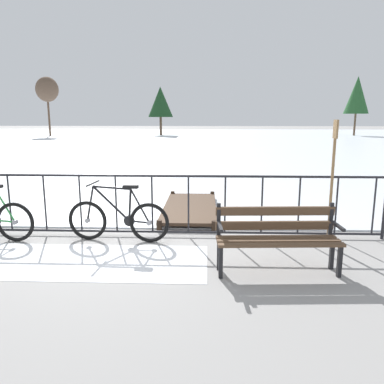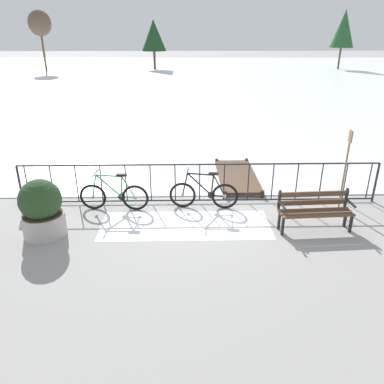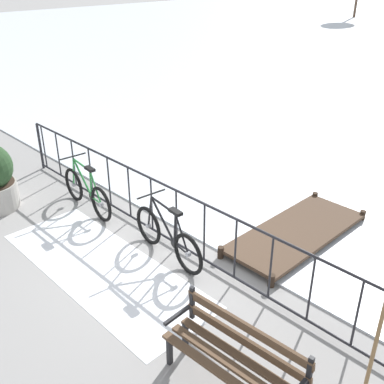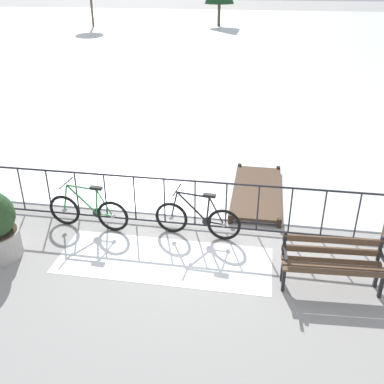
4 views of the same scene
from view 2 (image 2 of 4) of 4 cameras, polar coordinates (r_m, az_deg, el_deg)
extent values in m
plane|color=gray|center=(9.66, 1.14, -1.68)|extent=(160.00, 160.00, 0.00)
cube|color=silver|center=(37.37, -0.72, 17.08)|extent=(80.00, 56.00, 0.03)
cube|color=white|center=(8.58, -1.00, -5.06)|extent=(3.85, 1.40, 0.01)
cylinder|color=#232328|center=(9.27, 1.20, 4.22)|extent=(9.00, 0.04, 0.04)
cylinder|color=#232328|center=(9.63, 1.15, -1.24)|extent=(9.00, 0.04, 0.04)
cylinder|color=#232328|center=(10.30, -24.72, 0.89)|extent=(0.06, 0.06, 1.05)
cylinder|color=#232328|center=(10.64, 26.18, 1.29)|extent=(0.06, 0.06, 1.05)
cylinder|color=#232328|center=(10.22, -23.83, 1.11)|extent=(0.03, 0.03, 0.97)
cylinder|color=#232328|center=(9.99, -20.56, 1.16)|extent=(0.03, 0.03, 0.97)
cylinder|color=#232328|center=(9.81, -17.16, 1.22)|extent=(0.03, 0.03, 0.97)
cylinder|color=#232328|center=(9.66, -13.63, 1.27)|extent=(0.03, 0.03, 0.97)
cylinder|color=#232328|center=(9.54, -10.01, 1.32)|extent=(0.03, 0.03, 0.97)
cylinder|color=#232328|center=(9.47, -6.32, 1.36)|extent=(0.03, 0.03, 0.97)
cylinder|color=#232328|center=(9.43, -2.58, 1.40)|extent=(0.03, 0.03, 0.97)
cylinder|color=#232328|center=(9.44, 1.17, 1.43)|extent=(0.03, 0.03, 0.97)
cylinder|color=#232328|center=(9.48, 4.90, 1.46)|extent=(0.03, 0.03, 0.97)
cylinder|color=#232328|center=(9.57, 8.58, 1.48)|extent=(0.03, 0.03, 0.97)
cylinder|color=#232328|center=(9.69, 12.18, 1.50)|extent=(0.03, 0.03, 0.97)
cylinder|color=#232328|center=(9.85, 15.67, 1.50)|extent=(0.03, 0.03, 0.97)
cylinder|color=#232328|center=(10.05, 19.04, 1.50)|extent=(0.03, 0.03, 0.97)
cylinder|color=#232328|center=(10.28, 22.27, 1.50)|extent=(0.03, 0.03, 0.97)
cylinder|color=#232328|center=(10.54, 25.35, 1.50)|extent=(0.03, 0.03, 0.97)
torus|color=black|center=(9.27, 5.03, -0.65)|extent=(0.66, 0.12, 0.66)
cylinder|color=gray|center=(9.27, 5.03, -0.65)|extent=(0.08, 0.07, 0.08)
torus|color=black|center=(9.31, -1.45, -0.47)|extent=(0.66, 0.12, 0.66)
cylinder|color=gray|center=(9.31, -1.45, -0.47)|extent=(0.08, 0.07, 0.08)
cylinder|color=black|center=(9.16, 3.12, 1.04)|extent=(0.08, 0.04, 0.53)
cylinder|color=black|center=(9.16, 1.15, 1.18)|extent=(0.61, 0.09, 0.59)
cylinder|color=black|center=(9.06, 1.30, 2.72)|extent=(0.63, 0.10, 0.07)
cylinder|color=black|center=(9.26, 3.99, -0.56)|extent=(0.34, 0.06, 0.05)
cylinder|color=black|center=(9.16, 4.17, 0.95)|extent=(0.32, 0.06, 0.56)
cylinder|color=black|center=(9.19, -1.07, 1.18)|extent=(0.16, 0.05, 0.59)
cube|color=black|center=(9.05, 3.29, 2.82)|extent=(0.25, 0.12, 0.05)
cylinder|color=black|center=(9.06, -0.69, 3.16)|extent=(0.08, 0.52, 0.03)
cylinder|color=black|center=(9.26, 2.95, -0.48)|extent=(0.18, 0.04, 0.18)
torus|color=black|center=(9.26, -8.63, -0.88)|extent=(0.66, 0.11, 0.66)
cylinder|color=gray|center=(9.26, -8.63, -0.88)|extent=(0.08, 0.07, 0.08)
torus|color=black|center=(9.52, -14.84, -0.73)|extent=(0.66, 0.11, 0.66)
cylinder|color=gray|center=(9.52, -14.84, -0.73)|extent=(0.08, 0.07, 0.08)
cylinder|color=#2D843D|center=(9.21, -10.66, 0.79)|extent=(0.08, 0.04, 0.53)
cylinder|color=#2D843D|center=(9.28, -12.56, 0.90)|extent=(0.61, 0.08, 0.59)
cylinder|color=#2D843D|center=(9.18, -12.57, 2.43)|extent=(0.63, 0.08, 0.07)
cylinder|color=#2D843D|center=(9.29, -9.65, -0.80)|extent=(0.34, 0.05, 0.05)
cylinder|color=#2D843D|center=(9.18, -9.63, 0.71)|extent=(0.32, 0.05, 0.56)
cylinder|color=#2D843D|center=(9.39, -14.66, 0.88)|extent=(0.16, 0.04, 0.59)
cube|color=black|center=(9.10, -10.67, 2.56)|extent=(0.25, 0.12, 0.05)
cylinder|color=black|center=(9.25, -14.50, 2.82)|extent=(0.07, 0.52, 0.03)
cylinder|color=black|center=(9.32, -10.67, -0.72)|extent=(0.18, 0.03, 0.18)
cube|color=brown|center=(8.72, 17.99, -2.59)|extent=(1.60, 0.19, 0.04)
cube|color=brown|center=(8.59, 18.36, -3.03)|extent=(1.60, 0.19, 0.04)
cube|color=brown|center=(8.47, 18.74, -3.49)|extent=(1.60, 0.19, 0.04)
cube|color=brown|center=(8.74, 17.88, -1.49)|extent=(1.60, 0.14, 0.12)
cube|color=brown|center=(8.67, 18.04, -0.29)|extent=(1.60, 0.14, 0.12)
cube|color=black|center=(8.90, 23.03, -4.41)|extent=(0.05, 0.06, 0.44)
cube|color=black|center=(9.11, 22.31, -3.66)|extent=(0.05, 0.06, 0.44)
cube|color=black|center=(9.02, 22.42, -0.80)|extent=(0.05, 0.05, 0.45)
cube|color=black|center=(8.83, 23.08, -1.60)|extent=(0.06, 0.40, 0.04)
cube|color=black|center=(8.32, 13.65, -5.05)|extent=(0.05, 0.06, 0.44)
cube|color=black|center=(8.54, 13.13, -4.22)|extent=(0.05, 0.06, 0.44)
cube|color=black|center=(8.45, 13.17, -1.18)|extent=(0.05, 0.05, 0.45)
cube|color=black|center=(8.25, 13.65, -2.05)|extent=(0.06, 0.40, 0.04)
cylinder|color=#ADA8A0|center=(8.69, -21.57, -4.62)|extent=(0.90, 0.90, 0.50)
cylinder|color=#38281E|center=(8.58, -21.82, -3.08)|extent=(0.83, 0.83, 0.02)
sphere|color=#264223|center=(8.45, -22.14, -1.12)|extent=(0.89, 0.89, 0.89)
cylinder|color=#937047|center=(9.77, 22.12, 2.23)|extent=(0.04, 0.04, 1.70)
cube|color=#937047|center=(9.49, 23.02, 7.81)|extent=(0.03, 0.16, 0.28)
cube|color=#4C3828|center=(11.24, 6.87, 2.50)|extent=(1.10, 2.69, 0.06)
cylinder|color=#35271C|center=(9.95, 5.06, -0.38)|extent=(0.10, 0.10, 0.20)
cylinder|color=#35271C|center=(10.10, 10.66, -0.32)|extent=(0.10, 0.10, 0.20)
cylinder|color=#35271C|center=(12.45, 3.78, 4.61)|extent=(0.10, 0.10, 0.20)
cylinder|color=#35271C|center=(12.57, 8.29, 4.60)|extent=(0.10, 0.10, 0.20)
cylinder|color=brown|center=(48.43, 21.67, 19.30)|extent=(0.21, 0.21, 3.93)
cone|color=#235128|center=(48.38, 22.11, 22.05)|extent=(2.58, 2.58, 3.91)
cylinder|color=brown|center=(45.45, -5.75, 20.17)|extent=(0.27, 0.27, 3.33)
cone|color=#193D1E|center=(45.39, -5.86, 22.66)|extent=(2.75, 2.75, 3.28)
cylinder|color=brown|center=(45.38, -21.65, 19.28)|extent=(0.20, 0.20, 4.14)
ellipsoid|color=brown|center=(45.35, -22.20, 22.74)|extent=(2.32, 2.32, 2.56)
camera|label=1|loc=(3.77, 30.79, -13.62)|focal=35.57mm
camera|label=3|loc=(6.82, 49.25, 16.61)|focal=42.63mm
camera|label=4|loc=(2.10, 59.12, 29.39)|focal=40.91mm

